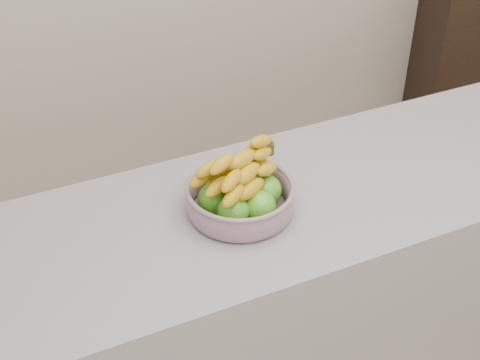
% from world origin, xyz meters
% --- Properties ---
extents(counter, '(2.00, 0.60, 0.90)m').
position_xyz_m(counter, '(0.00, 0.52, 0.45)').
color(counter, gray).
rests_on(counter, ground).
extents(cabinet, '(0.58, 0.51, 0.89)m').
position_xyz_m(cabinet, '(1.65, 1.78, 0.44)').
color(cabinet, black).
rests_on(cabinet, ground).
extents(fruit_bowl, '(0.28, 0.28, 0.18)m').
position_xyz_m(fruit_bowl, '(-0.28, 0.52, 0.96)').
color(fruit_bowl, '#909EAC').
rests_on(fruit_bowl, counter).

